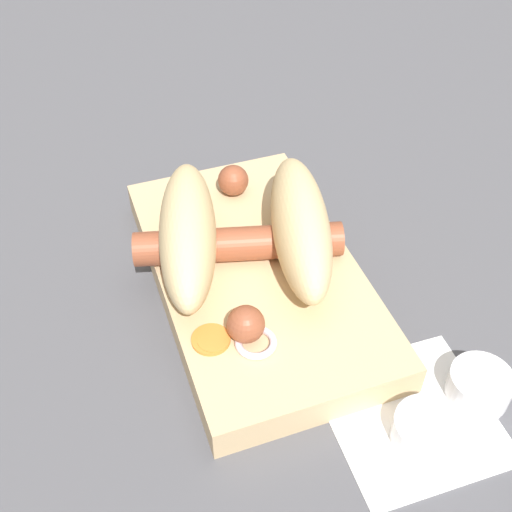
{
  "coord_description": "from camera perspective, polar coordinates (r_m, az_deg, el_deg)",
  "views": [
    {
      "loc": [
        -0.35,
        0.12,
        0.4
      ],
      "look_at": [
        0.0,
        0.0,
        0.04
      ],
      "focal_mm": 45.0,
      "sensor_mm": 36.0,
      "label": 1
    }
  ],
  "objects": [
    {
      "name": "ground_plane",
      "position": [
        0.54,
        0.0,
        -2.93
      ],
      "size": [
        3.0,
        3.0,
        0.0
      ],
      "primitive_type": "plane",
      "color": "#4C4C51"
    },
    {
      "name": "food_tray",
      "position": [
        0.53,
        0.0,
        -1.88
      ],
      "size": [
        0.27,
        0.16,
        0.03
      ],
      "color": "tan",
      "rests_on": "ground_plane"
    },
    {
      "name": "bread_roll",
      "position": [
        0.5,
        -1.02,
        2.34
      ],
      "size": [
        0.19,
        0.17,
        0.06
      ],
      "color": "#DBBC84",
      "rests_on": "food_tray"
    },
    {
      "name": "sausage",
      "position": [
        0.52,
        -1.55,
        1.08
      ],
      "size": [
        0.19,
        0.17,
        0.03
      ],
      "color": "brown",
      "rests_on": "food_tray"
    },
    {
      "name": "pickled_veggies",
      "position": [
        0.47,
        -1.79,
        -7.57
      ],
      "size": [
        0.05,
        0.06,
        0.01
      ],
      "color": "orange",
      "rests_on": "food_tray"
    },
    {
      "name": "napkin",
      "position": [
        0.48,
        13.6,
        -13.62
      ],
      "size": [
        0.12,
        0.12,
        0.0
      ],
      "color": "white",
      "rests_on": "ground_plane"
    },
    {
      "name": "condiment_cup_near",
      "position": [
        0.46,
        14.82,
        -14.94
      ],
      "size": [
        0.05,
        0.05,
        0.02
      ],
      "color": "white",
      "rests_on": "ground_plane"
    },
    {
      "name": "condiment_cup_far",
      "position": [
        0.49,
        19.2,
        -10.93
      ],
      "size": [
        0.05,
        0.05,
        0.02
      ],
      "color": "white",
      "rests_on": "ground_plane"
    }
  ]
}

